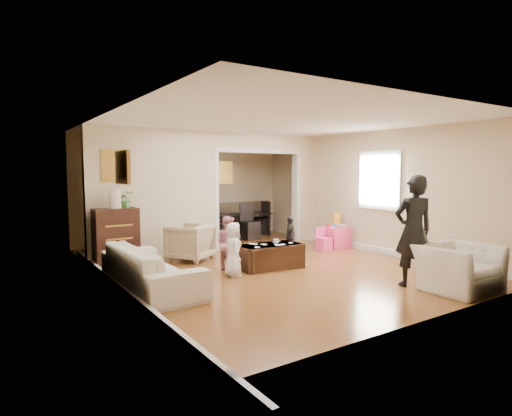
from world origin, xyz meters
TOP-DOWN VIEW (x-y plane):
  - floor at (0.00, 0.00)m, footprint 7.00×7.00m
  - partition_left at (-1.38, 1.80)m, footprint 2.75×0.18m
  - partition_right at (2.48, 1.80)m, footprint 0.55×0.18m
  - partition_header at (1.10, 1.80)m, footprint 2.22×0.18m
  - window_pane at (2.73, -0.40)m, footprint 0.03×0.95m
  - framed_art_partition at (-2.20, 1.70)m, footprint 0.45×0.03m
  - framed_art_sofa_wall at (-2.71, -0.60)m, footprint 0.03×0.55m
  - framed_art_alcove at (1.10, 3.44)m, footprint 0.45×0.03m
  - sofa at (-2.28, -0.46)m, footprint 0.92×2.23m
  - armchair_back at (-0.95, 1.11)m, footprint 1.06×1.07m
  - armchair_front at (1.44, -3.00)m, footprint 1.07×0.94m
  - dresser at (-2.30, 1.38)m, footprint 0.78×0.44m
  - table_lamp at (-2.30, 1.38)m, footprint 0.22×0.22m
  - potted_plant at (-2.10, 1.38)m, footprint 0.28×0.24m
  - coffee_table at (-0.03, -0.30)m, footprint 1.21×0.69m
  - coffee_cup at (0.07, -0.35)m, footprint 0.11×0.11m
  - play_table at (2.39, 0.52)m, footprint 0.54×0.54m
  - cereal_box at (2.51, 0.62)m, footprint 0.20×0.08m
  - cyan_cup at (2.29, 0.47)m, footprint 0.08×0.08m
  - toy_block at (2.27, 0.64)m, footprint 0.09×0.08m
  - play_bowl at (2.44, 0.40)m, footprint 0.22×0.22m
  - dining_table at (1.39, 3.24)m, footprint 1.76×1.01m
  - adult_person at (1.11, -2.46)m, footprint 0.72×0.60m
  - child_kneel_a at (-0.88, -0.45)m, footprint 0.40×0.50m
  - child_kneel_b at (-0.73, -0.00)m, footprint 0.46×0.54m
  - child_toddler at (1.02, 0.45)m, footprint 0.50×0.42m
  - craft_papers at (-0.01, -0.29)m, footprint 0.89×0.48m

SIDE VIEW (x-z plane):
  - floor at x=0.00m, z-range 0.00..0.00m
  - coffee_table at x=-0.03m, z-range 0.00..0.43m
  - play_table at x=2.39m, z-range 0.00..0.49m
  - dining_table at x=1.39m, z-range 0.00..0.61m
  - sofa at x=-2.28m, z-range 0.00..0.65m
  - armchair_front at x=1.44m, z-range 0.00..0.68m
  - armchair_back at x=-0.95m, z-range 0.00..0.71m
  - child_toddler at x=1.02m, z-range 0.00..0.80m
  - craft_papers at x=-0.01m, z-range 0.43..0.44m
  - child_kneel_a at x=-0.88m, z-range 0.00..0.90m
  - coffee_cup at x=0.07m, z-range 0.43..0.52m
  - child_kneel_b at x=-0.73m, z-range 0.00..0.96m
  - toy_block at x=2.27m, z-range 0.49..0.54m
  - play_bowl at x=2.44m, z-range 0.49..0.54m
  - cyan_cup at x=2.29m, z-range 0.49..0.57m
  - dresser at x=-2.30m, z-range 0.00..1.07m
  - cereal_box at x=2.51m, z-range 0.49..0.79m
  - adult_person at x=1.11m, z-range 0.00..1.69m
  - potted_plant at x=-2.10m, z-range 1.07..1.38m
  - table_lamp at x=-2.30m, z-range 1.07..1.43m
  - partition_left at x=-1.38m, z-range 0.00..2.60m
  - partition_right at x=2.48m, z-range 0.00..2.60m
  - window_pane at x=2.73m, z-range 1.00..2.10m
  - framed_art_alcove at x=1.10m, z-range 1.42..1.98m
  - framed_art_sofa_wall at x=-2.71m, z-range 1.60..2.00m
  - framed_art_partition at x=-2.20m, z-range 1.58..2.12m
  - partition_header at x=1.10m, z-range 2.25..2.60m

